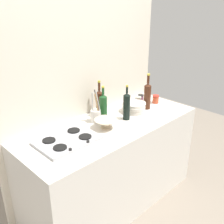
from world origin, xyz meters
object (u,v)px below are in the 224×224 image
at_px(mixing_bowl, 106,123).
at_px(condiment_jar_rear, 141,98).
at_px(plate_stack, 134,107).
at_px(wine_bottle_leftmost, 103,105).
at_px(wine_bottle_rightmost, 99,101).
at_px(utensil_crock, 96,115).
at_px(stovetop_hob, 67,140).
at_px(wine_bottle_mid_right, 147,95).
at_px(wine_bottle_mid_left, 127,106).
at_px(condiment_jar_front, 156,99).
at_px(condiment_jar_spare, 138,101).

bearing_deg(mixing_bowl, condiment_jar_rear, 16.62).
height_order(plate_stack, wine_bottle_leftmost, wine_bottle_leftmost).
xyz_separation_m(wine_bottle_rightmost, utensil_crock, (-0.15, -0.11, -0.06)).
relative_size(stovetop_hob, wine_bottle_mid_right, 1.31).
height_order(wine_bottle_mid_left, condiment_jar_front, wine_bottle_mid_left).
height_order(stovetop_hob, plate_stack, plate_stack).
relative_size(wine_bottle_mid_right, mixing_bowl, 1.79).
bearing_deg(plate_stack, condiment_jar_rear, 27.18).
bearing_deg(wine_bottle_mid_right, condiment_jar_spare, 87.49).
bearing_deg(mixing_bowl, wine_bottle_mid_right, 3.23).
height_order(utensil_crock, condiment_jar_spare, utensil_crock).
distance_m(wine_bottle_mid_left, wine_bottle_mid_right, 0.35).
xyz_separation_m(wine_bottle_rightmost, condiment_jar_rear, (0.58, -0.06, -0.09)).
height_order(wine_bottle_mid_right, condiment_jar_rear, wine_bottle_mid_right).
xyz_separation_m(wine_bottle_mid_left, wine_bottle_mid_right, (0.35, 0.03, 0.01)).
height_order(plate_stack, mixing_bowl, plate_stack).
height_order(stovetop_hob, mixing_bowl, mixing_bowl).
bearing_deg(plate_stack, mixing_bowl, -170.61).
xyz_separation_m(stovetop_hob, wine_bottle_mid_left, (0.67, -0.04, 0.12)).
xyz_separation_m(stovetop_hob, mixing_bowl, (0.39, -0.04, 0.03)).
distance_m(condiment_jar_front, condiment_jar_spare, 0.21).
distance_m(wine_bottle_rightmost, condiment_jar_spare, 0.48).
distance_m(wine_bottle_mid_left, condiment_jar_rear, 0.54).
distance_m(plate_stack, mixing_bowl, 0.47).
relative_size(plate_stack, utensil_crock, 0.76).
relative_size(wine_bottle_leftmost, condiment_jar_front, 3.54).
bearing_deg(stovetop_hob, condiment_jar_rear, 9.06).
bearing_deg(utensil_crock, wine_bottle_mid_right, -12.62).
bearing_deg(wine_bottle_mid_right, wine_bottle_mid_left, -174.98).
relative_size(wine_bottle_leftmost, utensil_crock, 1.00).
relative_size(condiment_jar_rear, condiment_jar_spare, 0.77).
distance_m(stovetop_hob, wine_bottle_mid_right, 1.03).
bearing_deg(condiment_jar_spare, condiment_jar_front, -25.88).
height_order(utensil_crock, condiment_jar_front, utensil_crock).
distance_m(wine_bottle_mid_right, wine_bottle_rightmost, 0.51).
bearing_deg(stovetop_hob, condiment_jar_spare, 6.65).
distance_m(condiment_jar_rear, condiment_jar_spare, 0.14).
height_order(wine_bottle_rightmost, condiment_jar_rear, wine_bottle_rightmost).
xyz_separation_m(wine_bottle_mid_right, condiment_jar_front, (0.20, 0.03, -0.10)).
distance_m(utensil_crock, condiment_jar_spare, 0.60).
xyz_separation_m(plate_stack, condiment_jar_rear, (0.29, 0.15, -0.01)).
bearing_deg(wine_bottle_leftmost, mixing_bowl, -127.51).
distance_m(plate_stack, condiment_jar_spare, 0.19).
bearing_deg(condiment_jar_front, stovetop_hob, -178.75).
height_order(stovetop_hob, condiment_jar_front, condiment_jar_front).
height_order(wine_bottle_rightmost, condiment_jar_spare, wine_bottle_rightmost).
distance_m(stovetop_hob, wine_bottle_leftmost, 0.58).
bearing_deg(utensil_crock, condiment_jar_rear, 4.38).
bearing_deg(plate_stack, condiment_jar_spare, 26.95).
bearing_deg(condiment_jar_rear, plate_stack, -152.82).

